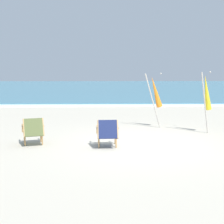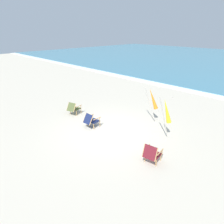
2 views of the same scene
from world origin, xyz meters
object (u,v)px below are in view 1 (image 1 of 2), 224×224
object	(u,v)px
umbrella_furled_orange	(155,92)
umbrella_furled_yellow	(207,93)
beach_chair_front_left	(33,130)
beach_chair_back_right	(107,132)

from	to	relation	value
umbrella_furled_orange	umbrella_furled_yellow	bearing A→B (deg)	-35.70
beach_chair_front_left	umbrella_furled_orange	world-z (taller)	umbrella_furled_orange
beach_chair_back_right	beach_chair_front_left	bearing A→B (deg)	170.90
beach_chair_back_right	umbrella_furled_yellow	xyz separation A→B (m)	(3.25, 1.77, 0.92)
beach_chair_front_left	umbrella_furled_yellow	xyz separation A→B (m)	(5.31, 1.43, 0.92)
umbrella_furled_orange	beach_chair_front_left	bearing A→B (deg)	-146.74
beach_chair_back_right	umbrella_furled_yellow	bearing A→B (deg)	28.55
beach_chair_back_right	umbrella_furled_yellow	world-z (taller)	umbrella_furled_yellow
beach_chair_front_left	beach_chair_back_right	size ratio (longest dim) A/B	1.15
beach_chair_front_left	beach_chair_back_right	world-z (taller)	beach_chair_back_right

